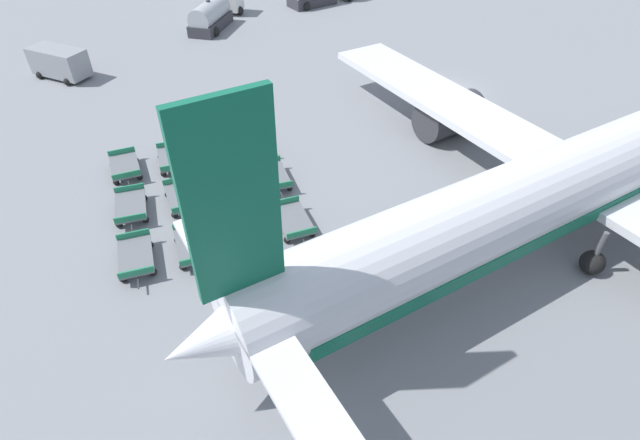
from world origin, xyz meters
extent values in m
plane|color=gray|center=(0.00, 0.00, 0.00)|extent=(500.00, 500.00, 0.00)
cylinder|color=white|center=(15.51, -3.42, 3.36)|extent=(4.39, 41.96, 3.77)
cone|color=white|center=(15.82, -24.37, 3.36)|extent=(3.65, 4.58, 3.58)
cube|color=#146B4C|center=(15.81, -23.66, 8.53)|extent=(0.32, 2.83, 6.57)
cube|color=white|center=(15.81, -23.58, 3.92)|extent=(11.53, 1.75, 0.24)
cube|color=white|center=(15.54, -5.10, 2.51)|extent=(41.15, 4.55, 0.44)
cylinder|color=#333338|center=(5.02, -4.85, 1.37)|extent=(2.71, 4.24, 2.65)
cube|color=#146B4C|center=(15.51, -3.42, 2.70)|extent=(4.40, 37.77, 0.68)
cylinder|color=#56565B|center=(18.36, -7.57, 1.50)|extent=(0.24, 0.24, 1.84)
sphere|color=black|center=(18.36, -7.57, 0.58)|extent=(1.15, 1.15, 1.15)
cylinder|color=#56565B|center=(12.79, -7.65, 1.50)|extent=(0.24, 0.24, 1.84)
sphere|color=black|center=(12.79, -7.65, 0.58)|extent=(1.15, 1.15, 1.15)
cube|color=#333338|center=(-22.50, -11.34, 0.52)|extent=(5.84, 5.70, 1.04)
cylinder|color=#ADB2B7|center=(-22.50, -11.34, 1.56)|extent=(5.45, 5.31, 2.12)
sphere|color=#333338|center=(-22.50, -11.34, 2.62)|extent=(0.44, 0.44, 0.44)
sphere|color=black|center=(-25.25, -7.18, 0.45)|extent=(0.90, 0.90, 0.90)
sphere|color=black|center=(-26.80, -8.83, 0.45)|extent=(0.90, 0.90, 0.90)
sphere|color=black|center=(-20.48, -11.69, 0.45)|extent=(0.90, 0.90, 0.90)
sphere|color=black|center=(-22.04, -13.33, 0.45)|extent=(0.90, 0.90, 0.90)
cube|color=#333338|center=(-24.39, 1.15, 0.56)|extent=(2.87, 5.31, 1.13)
sphere|color=black|center=(-23.10, -0.27, 0.45)|extent=(0.90, 0.90, 0.90)
sphere|color=black|center=(-25.44, -0.45, 0.45)|extent=(0.90, 0.90, 0.90)
cube|color=gray|center=(-17.61, -25.85, 1.30)|extent=(4.99, 4.37, 2.07)
cube|color=#1E232D|center=(-15.75, -24.53, 1.66)|extent=(1.08, 1.48, 0.72)
sphere|color=black|center=(-15.81, -25.77, 0.30)|extent=(0.60, 0.60, 0.60)
sphere|color=black|center=(-16.94, -24.17, 0.30)|extent=(0.60, 0.60, 0.60)
sphere|color=black|center=(-18.29, -27.52, 0.30)|extent=(0.60, 0.60, 0.60)
sphere|color=black|center=(-19.42, -25.92, 0.30)|extent=(0.60, 0.60, 0.60)
cube|color=slate|center=(-0.94, -24.70, 0.55)|extent=(3.01, 1.91, 0.10)
cube|color=#237F56|center=(0.44, -24.87, 0.76)|extent=(0.27, 1.58, 0.32)
cube|color=#237F56|center=(-2.31, -24.54, 0.76)|extent=(0.27, 1.58, 0.32)
cube|color=#333338|center=(0.82, -24.91, 0.43)|extent=(0.70, 0.14, 0.06)
sphere|color=black|center=(-0.03, -25.49, 0.18)|extent=(0.36, 0.36, 0.36)
sphere|color=black|center=(0.13, -24.15, 0.18)|extent=(0.36, 0.36, 0.36)
sphere|color=black|center=(-2.01, -25.25, 0.18)|extent=(0.36, 0.36, 0.36)
sphere|color=black|center=(-1.84, -23.91, 0.18)|extent=(0.36, 0.36, 0.36)
cube|color=slate|center=(3.17, -25.34, 0.55)|extent=(3.12, 2.15, 0.10)
cube|color=#237F56|center=(4.52, -25.63, 0.76)|extent=(0.41, 1.57, 0.32)
cube|color=#237F56|center=(1.82, -25.05, 0.76)|extent=(0.41, 1.57, 0.32)
cube|color=#333338|center=(4.90, -25.72, 0.43)|extent=(0.70, 0.21, 0.06)
sphere|color=black|center=(4.00, -26.21, 0.18)|extent=(0.36, 0.36, 0.36)
sphere|color=black|center=(4.29, -24.89, 0.18)|extent=(0.36, 0.36, 0.36)
sphere|color=black|center=(2.05, -25.79, 0.18)|extent=(0.36, 0.36, 0.36)
sphere|color=black|center=(2.34, -24.47, 0.18)|extent=(0.36, 0.36, 0.36)
cube|color=slate|center=(7.22, -26.08, 0.55)|extent=(3.09, 2.09, 0.10)
cube|color=#237F56|center=(8.58, -26.34, 0.76)|extent=(0.38, 1.57, 0.32)
cube|color=#237F56|center=(5.86, -25.82, 0.76)|extent=(0.38, 1.57, 0.32)
cube|color=#333338|center=(8.96, -26.41, 0.43)|extent=(0.70, 0.19, 0.06)
sphere|color=black|center=(8.07, -26.93, 0.18)|extent=(0.36, 0.36, 0.36)
sphere|color=black|center=(8.32, -25.60, 0.18)|extent=(0.36, 0.36, 0.36)
sphere|color=black|center=(6.11, -26.55, 0.18)|extent=(0.36, 0.36, 0.36)
sphere|color=black|center=(6.37, -25.23, 0.18)|extent=(0.36, 0.36, 0.36)
cube|color=slate|center=(-0.36, -21.99, 0.55)|extent=(3.09, 2.09, 0.10)
cube|color=#237F56|center=(1.00, -22.25, 0.76)|extent=(0.38, 1.57, 0.32)
cube|color=#237F56|center=(-1.71, -21.73, 0.76)|extent=(0.38, 1.57, 0.32)
cube|color=#333338|center=(1.39, -22.32, 0.43)|extent=(0.70, 0.19, 0.06)
sphere|color=black|center=(0.50, -22.84, 0.18)|extent=(0.36, 0.36, 0.36)
sphere|color=black|center=(0.75, -21.52, 0.18)|extent=(0.36, 0.36, 0.36)
sphere|color=black|center=(-1.46, -22.46, 0.18)|extent=(0.36, 0.36, 0.36)
sphere|color=black|center=(-1.21, -21.14, 0.18)|extent=(0.36, 0.36, 0.36)
cube|color=slate|center=(3.73, -22.66, 0.55)|extent=(3.00, 1.89, 0.10)
cube|color=#237F56|center=(5.10, -22.81, 0.76)|extent=(0.25, 1.58, 0.32)
cube|color=#237F56|center=(2.35, -22.51, 0.76)|extent=(0.25, 1.58, 0.32)
cube|color=#333338|center=(5.49, -22.86, 0.43)|extent=(0.70, 0.14, 0.06)
sphere|color=black|center=(4.64, -23.44, 0.18)|extent=(0.36, 0.36, 0.36)
sphere|color=black|center=(4.79, -22.10, 0.18)|extent=(0.36, 0.36, 0.36)
sphere|color=black|center=(2.66, -23.22, 0.18)|extent=(0.36, 0.36, 0.36)
sphere|color=black|center=(2.81, -21.88, 0.18)|extent=(0.36, 0.36, 0.36)
cube|color=slate|center=(7.81, -23.43, 0.55)|extent=(3.09, 2.08, 0.10)
cube|color=#237F56|center=(9.17, -23.68, 0.76)|extent=(0.37, 1.57, 0.32)
cube|color=#237F56|center=(6.45, -23.18, 0.76)|extent=(0.37, 1.57, 0.32)
cube|color=#333338|center=(9.56, -23.75, 0.43)|extent=(0.70, 0.19, 0.06)
sphere|color=black|center=(8.67, -24.27, 0.18)|extent=(0.36, 0.36, 0.36)
sphere|color=black|center=(8.91, -22.95, 0.18)|extent=(0.36, 0.36, 0.36)
sphere|color=black|center=(6.71, -23.91, 0.18)|extent=(0.36, 0.36, 0.36)
sphere|color=black|center=(6.95, -22.59, 0.18)|extent=(0.36, 0.36, 0.36)
cube|color=slate|center=(-0.15, -19.54, 0.55)|extent=(3.07, 2.03, 0.10)
cube|color=#237F56|center=(1.22, -19.76, 0.76)|extent=(0.34, 1.58, 0.32)
cube|color=#237F56|center=(-1.51, -19.31, 0.76)|extent=(0.34, 1.58, 0.32)
cube|color=#333338|center=(1.60, -19.83, 0.43)|extent=(0.70, 0.17, 0.06)
sphere|color=black|center=(0.72, -20.36, 0.18)|extent=(0.36, 0.36, 0.36)
sphere|color=black|center=(0.95, -19.04, 0.18)|extent=(0.36, 0.36, 0.36)
sphere|color=black|center=(-1.24, -20.03, 0.18)|extent=(0.36, 0.36, 0.36)
sphere|color=black|center=(-1.02, -18.71, 0.18)|extent=(0.36, 0.36, 0.36)
cube|color=slate|center=(3.99, -20.12, 0.55)|extent=(3.09, 2.08, 0.10)
cube|color=#237F56|center=(5.35, -20.37, 0.76)|extent=(0.37, 1.57, 0.32)
cube|color=#237F56|center=(2.63, -19.86, 0.76)|extent=(0.37, 1.57, 0.32)
cube|color=#333338|center=(5.73, -20.44, 0.43)|extent=(0.70, 0.19, 0.06)
sphere|color=black|center=(4.84, -20.96, 0.18)|extent=(0.36, 0.36, 0.36)
sphere|color=black|center=(5.09, -19.64, 0.18)|extent=(0.36, 0.36, 0.36)
sphere|color=black|center=(2.88, -20.60, 0.18)|extent=(0.36, 0.36, 0.36)
sphere|color=black|center=(3.13, -19.27, 0.18)|extent=(0.36, 0.36, 0.36)
cube|color=slate|center=(8.08, -20.91, 0.55)|extent=(3.12, 2.15, 0.10)
cube|color=#237F56|center=(9.44, -21.21, 0.76)|extent=(0.41, 1.57, 0.32)
cube|color=#237F56|center=(6.73, -20.62, 0.76)|extent=(0.41, 1.57, 0.32)
cube|color=#333338|center=(9.82, -21.29, 0.43)|extent=(0.70, 0.21, 0.06)
sphere|color=black|center=(8.91, -21.78, 0.18)|extent=(0.36, 0.36, 0.36)
sphere|color=black|center=(9.20, -20.47, 0.18)|extent=(0.36, 0.36, 0.36)
sphere|color=black|center=(6.97, -21.36, 0.18)|extent=(0.36, 0.36, 0.36)
sphere|color=black|center=(7.25, -20.04, 0.18)|extent=(0.36, 0.36, 0.36)
cube|color=slate|center=(0.49, -16.95, 0.55)|extent=(3.01, 1.91, 0.10)
cube|color=#237F56|center=(1.87, -17.11, 0.76)|extent=(0.26, 1.58, 0.32)
cube|color=#237F56|center=(-0.88, -16.79, 0.76)|extent=(0.26, 1.58, 0.32)
cube|color=#333338|center=(2.25, -17.16, 0.43)|extent=(0.70, 0.14, 0.06)
sphere|color=black|center=(1.40, -17.74, 0.18)|extent=(0.36, 0.36, 0.36)
sphere|color=black|center=(1.56, -16.40, 0.18)|extent=(0.36, 0.36, 0.36)
sphere|color=black|center=(-0.57, -17.50, 0.18)|extent=(0.36, 0.36, 0.36)
sphere|color=black|center=(-0.42, -16.17, 0.18)|extent=(0.36, 0.36, 0.36)
cube|color=slate|center=(4.40, -17.43, 0.55)|extent=(3.10, 2.12, 0.10)
cube|color=#237F56|center=(5.76, -17.71, 0.76)|extent=(0.39, 1.57, 0.32)
cube|color=#237F56|center=(3.05, -17.16, 0.76)|extent=(0.39, 1.57, 0.32)
cube|color=#333338|center=(6.14, -17.78, 0.43)|extent=(0.70, 0.20, 0.06)
sphere|color=black|center=(5.25, -18.29, 0.18)|extent=(0.36, 0.36, 0.36)
sphere|color=black|center=(5.51, -16.97, 0.18)|extent=(0.36, 0.36, 0.36)
sphere|color=black|center=(3.29, -17.90, 0.18)|extent=(0.36, 0.36, 0.36)
sphere|color=black|center=(3.56, -16.58, 0.18)|extent=(0.36, 0.36, 0.36)
cube|color=slate|center=(8.55, -18.29, 0.55)|extent=(3.06, 2.01, 0.10)
cube|color=#237F56|center=(9.92, -18.51, 0.76)|extent=(0.33, 1.58, 0.32)
cube|color=#237F56|center=(7.19, -18.08, 0.76)|extent=(0.33, 1.58, 0.32)
cube|color=#333338|center=(10.30, -18.57, 0.43)|extent=(0.70, 0.17, 0.06)
sphere|color=black|center=(9.43, -19.11, 0.18)|extent=(0.36, 0.36, 0.36)
sphere|color=black|center=(9.64, -17.78, 0.18)|extent=(0.36, 0.36, 0.36)
sphere|color=black|center=(7.46, -18.80, 0.18)|extent=(0.36, 0.36, 0.36)
sphere|color=black|center=(7.67, -17.47, 0.18)|extent=(0.36, 0.36, 0.36)
camera|label=1|loc=(26.53, -26.98, 17.02)|focal=28.00mm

